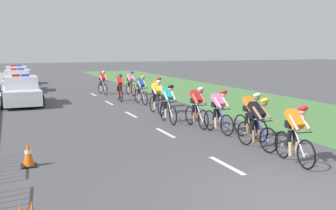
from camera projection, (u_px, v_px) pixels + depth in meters
ground_plane at (295, 202)px, 7.15m from camera, size 160.00×160.00×0.00m
grass_verge at (228, 97)px, 22.67m from camera, size 7.00×60.00×0.01m
lane_markings_centre at (146, 123)px, 14.86m from camera, size 0.14×21.60×0.01m
cyclist_lead at (295, 133)px, 9.42m from camera, size 0.45×1.72×1.56m
cyclist_second at (257, 122)px, 10.82m from camera, size 0.45×1.72×1.56m
cyclist_third at (251, 115)px, 12.02m from camera, size 0.43×1.72×1.56m
cyclist_fourth at (219, 111)px, 12.88m from camera, size 0.45×1.72×1.56m
cyclist_fifth at (197, 106)px, 13.85m from camera, size 0.42×1.72×1.56m
cyclist_sixth at (157, 96)px, 16.79m from camera, size 0.42×1.72×1.56m
cyclist_seventh at (168, 103)px, 14.70m from camera, size 0.42×1.72×1.56m
cyclist_eighth at (158, 92)px, 18.59m from camera, size 0.45×1.72×1.56m
cyclist_ninth at (141, 89)px, 19.71m from camera, size 0.44×1.72×1.56m
cyclist_tenth at (120, 87)px, 20.92m from camera, size 0.45×1.72×1.56m
cyclist_eleventh at (131, 83)px, 23.57m from camera, size 0.43×1.72×1.56m
cyclist_twelfth at (103, 82)px, 24.11m from camera, size 0.45×1.72×1.56m
police_car_nearest at (22, 92)px, 19.64m from camera, size 2.01×4.41×1.59m
police_car_second at (18, 82)px, 25.81m from camera, size 2.31×4.55×1.59m
police_car_third at (17, 76)px, 31.33m from camera, size 2.05×4.43×1.59m
traffic_cone_mid at (28, 154)px, 9.24m from camera, size 0.36×0.36×0.64m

